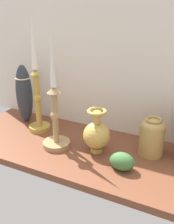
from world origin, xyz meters
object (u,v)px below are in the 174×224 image
(candlestick_tall_left, at_px, (55,118))
(candlestick_tall_center, at_px, (37,96))
(brass_vase_jar, at_px, (152,136))
(brass_vase_bulbous, at_px, (97,134))
(tall_ceramic_vase, at_px, (24,94))

(candlestick_tall_left, height_order, candlestick_tall_center, candlestick_tall_center)
(candlestick_tall_center, height_order, brass_vase_jar, candlestick_tall_center)
(brass_vase_bulbous, height_order, brass_vase_jar, brass_vase_bulbous)
(brass_vase_jar, relative_size, tall_ceramic_vase, 0.53)
(candlestick_tall_left, xyz_separation_m, candlestick_tall_center, (-0.13, 0.08, 0.03))
(brass_vase_bulbous, bearing_deg, brass_vase_jar, 20.39)
(candlestick_tall_left, bearing_deg, brass_vase_bulbous, 12.96)
(candlestick_tall_center, height_order, tall_ceramic_vase, candlestick_tall_center)
(candlestick_tall_left, distance_m, candlestick_tall_center, 0.16)
(candlestick_tall_center, bearing_deg, candlestick_tall_left, -31.68)
(tall_ceramic_vase, bearing_deg, candlestick_tall_center, -22.49)
(candlestick_tall_left, distance_m, brass_vase_bulbous, 0.15)
(candlestick_tall_center, bearing_deg, brass_vase_bulbous, -10.02)
(candlestick_tall_center, xyz_separation_m, brass_vase_jar, (0.44, 0.02, -0.07))
(brass_vase_jar, distance_m, tall_ceramic_vase, 0.54)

